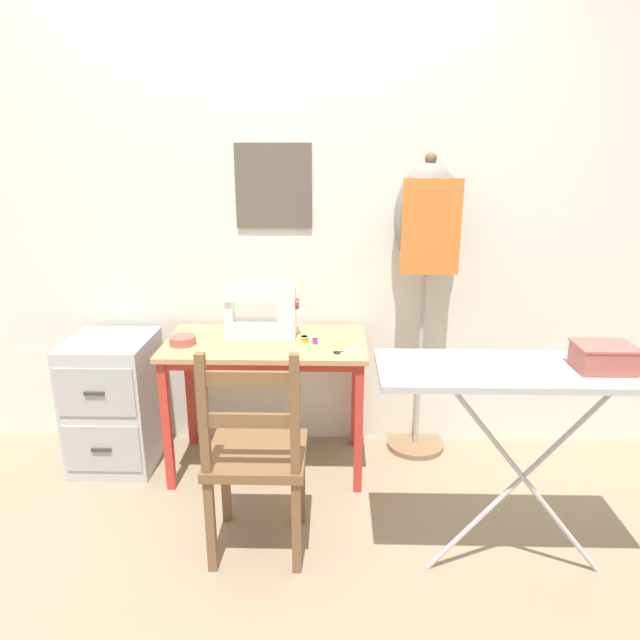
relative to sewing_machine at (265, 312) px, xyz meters
name	(u,v)px	position (x,y,z in m)	size (l,w,h in m)	color
ground_plane	(263,494)	(0.01, -0.34, -0.83)	(14.00, 14.00, 0.00)	gray
wall_back	(270,218)	(0.01, 0.26, 0.44)	(10.00, 0.07, 2.55)	silver
sewing_table	(266,359)	(0.01, -0.09, -0.22)	(1.01, 0.54, 0.71)	tan
sewing_machine	(265,312)	(0.00, 0.00, 0.00)	(0.37, 0.16, 0.29)	white
fabric_bowl	(183,340)	(-0.39, -0.13, -0.11)	(0.13, 0.13, 0.04)	#B25647
scissors	(343,352)	(0.40, -0.23, -0.13)	(0.14, 0.09, 0.01)	silver
thread_spool_near_machine	(304,340)	(0.20, -0.10, -0.11)	(0.04, 0.04, 0.04)	yellow
thread_spool_mid_table	(315,340)	(0.26, -0.12, -0.11)	(0.03, 0.03, 0.04)	purple
wooden_chair	(256,457)	(0.04, -0.74, -0.39)	(0.40, 0.38, 0.93)	brown
filing_cabinet	(115,402)	(-0.80, -0.05, -0.48)	(0.42, 0.46, 0.70)	#B7B7BC
dress_form	(427,236)	(0.82, 0.14, 0.37)	(0.34, 0.32, 1.61)	#846647
ironing_board	(534,379)	(1.08, -0.84, 0.00)	(1.14, 0.37, 0.89)	#ADB2B7
storage_box	(604,357)	(1.31, -0.86, 0.10)	(0.20, 0.15, 0.10)	#AD564C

